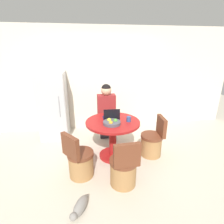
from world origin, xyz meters
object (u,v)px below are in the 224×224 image
Objects in this scene: cat at (80,207)px; laptop at (111,117)px; chair_near_camera at (124,170)px; person_seated at (106,110)px; dining_table at (113,133)px; chair_right_side at (152,143)px; fruit_bowl at (112,122)px; refrigerator at (53,106)px; chair_near_left_corner at (80,162)px.

laptop is at bearing -178.82° from cat.
person_seated is at bearing -90.21° from chair_near_camera.
dining_table is at bearing 96.78° from laptop.
chair_right_side is 2.58× the size of fruit_bowl.
refrigerator reaches higher than chair_right_side.
laptop is (0.02, -0.62, 0.06)m from person_seated.
refrigerator is at bearing -17.45° from person_seated.
chair_right_side is at bearing -4.14° from dining_table.
chair_near_camera reaches higher than dining_table.
dining_table is 3.31× the size of laptop.
chair_right_side is at bearing 155.21° from cat.
dining_table is 0.31m from laptop.
fruit_bowl is (0.59, 0.36, 0.53)m from chair_near_left_corner.
dining_table is 0.84m from chair_right_side.
fruit_bowl reaches higher than chair_near_left_corner.
chair_near_left_corner is (0.62, -1.61, -0.51)m from refrigerator.
person_seated is at bearing -87.76° from laptop.
cat is at bearing 142.52° from chair_near_left_corner.
dining_table is at bearing -90.00° from chair_near_camera.
refrigerator reaches higher than chair_near_camera.
laptop reaches higher than cat.
chair_near_left_corner is 0.74m from chair_near_camera.
laptop is (-0.01, 0.11, 0.28)m from dining_table.
refrigerator is 1.91× the size of chair_right_side.
dining_table is 0.76× the size of person_seated.
refrigerator is 1.70m from dining_table.
dining_table is at bearing 178.77° from cat.
refrigerator reaches higher than laptop.
dining_table is 2.38× the size of cat.
person_seated reaches higher than laptop.
chair_near_camera is 1.61m from person_seated.
chair_near_left_corner and chair_near_camera have the same top height.
laptop is 0.72× the size of cat.
dining_table is at bearing 92.92° from person_seated.
fruit_bowl is at bearing 89.91° from person_seated.
laptop is (0.62, 0.60, 0.54)m from chair_near_left_corner.
chair_near_left_corner is at bearing 64.12° from person_seated.
fruit_bowl is (-0.09, 0.66, 0.53)m from chair_near_camera.
cat is at bearing 73.27° from person_seated.
dining_table is 0.77m from person_seated.
person_seated reaches higher than cat.
chair_right_side is at bearing 168.30° from laptop.
dining_table is 1.25× the size of chair_near_camera.
refrigerator is 1.53× the size of dining_table.
chair_near_left_corner is 1.00× the size of chair_near_camera.
refrigerator reaches higher than cat.
refrigerator is 1.91× the size of chair_near_camera.
chair_right_side is at bearing -29.77° from refrigerator.
chair_right_side is 1.90× the size of cat.
dining_table is 0.30m from fruit_bowl.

